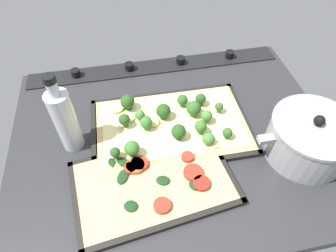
% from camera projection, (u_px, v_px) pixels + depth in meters
% --- Properties ---
extents(ground_plane, '(0.82, 0.65, 0.03)m').
position_uv_depth(ground_plane, '(174.00, 140.00, 0.76)').
color(ground_plane, '#28282B').
extents(stove_control_panel, '(0.79, 0.07, 0.03)m').
position_uv_depth(stove_control_panel, '(155.00, 66.00, 0.93)').
color(stove_control_panel, black).
rests_on(stove_control_panel, ground_plane).
extents(baking_tray_front, '(0.41, 0.26, 0.01)m').
position_uv_depth(baking_tray_front, '(171.00, 127.00, 0.76)').
color(baking_tray_front, black).
rests_on(baking_tray_front, ground_plane).
extents(broccoli_pizza, '(0.38, 0.24, 0.06)m').
position_uv_depth(broccoli_pizza, '(170.00, 123.00, 0.75)').
color(broccoli_pizza, tan).
rests_on(broccoli_pizza, baking_tray_front).
extents(baking_tray_back, '(0.38, 0.26, 0.01)m').
position_uv_depth(baking_tray_back, '(153.00, 183.00, 0.66)').
color(baking_tray_back, black).
rests_on(baking_tray_back, ground_plane).
extents(veggie_pizza_back, '(0.35, 0.23, 0.02)m').
position_uv_depth(veggie_pizza_back, '(154.00, 181.00, 0.65)').
color(veggie_pizza_back, tan).
rests_on(veggie_pizza_back, baking_tray_back).
extents(cooking_pot, '(0.26, 0.19, 0.13)m').
position_uv_depth(cooking_pot, '(309.00, 138.00, 0.68)').
color(cooking_pot, gray).
rests_on(cooking_pot, ground_plane).
extents(oil_bottle, '(0.05, 0.05, 0.22)m').
position_uv_depth(oil_bottle, '(65.00, 120.00, 0.67)').
color(oil_bottle, '#B7BCC6').
rests_on(oil_bottle, ground_plane).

